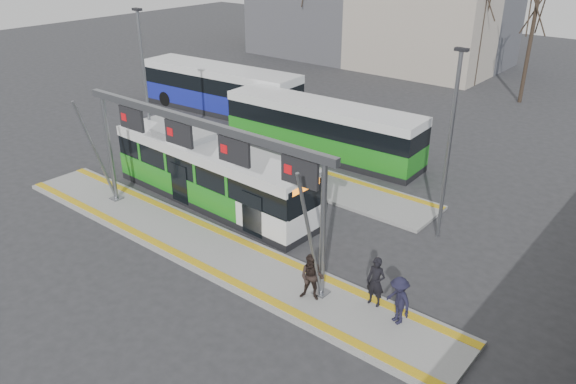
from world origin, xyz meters
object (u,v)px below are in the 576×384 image
(passenger_a, at_px, (376,282))
(hero_bus, at_px, (211,174))
(passenger_c, at_px, (399,300))
(gantry, at_px, (198,145))
(passenger_b, at_px, (312,277))

(passenger_a, bearing_deg, hero_bus, 164.42)
(hero_bus, distance_m, passenger_a, 10.45)
(hero_bus, xyz_separation_m, passenger_c, (11.27, -2.59, -0.43))
(gantry, relative_size, passenger_a, 7.26)
(gantry, height_order, passenger_c, gantry)
(passenger_a, bearing_deg, passenger_c, -22.07)
(gantry, xyz_separation_m, passenger_a, (7.62, 0.69, -3.25))
(hero_bus, distance_m, passenger_c, 11.57)
(gantry, bearing_deg, passenger_a, 5.16)
(gantry, relative_size, passenger_b, 7.49)
(passenger_a, distance_m, passenger_b, 2.15)
(hero_bus, bearing_deg, gantry, -46.40)
(passenger_c, bearing_deg, passenger_b, -140.35)
(hero_bus, height_order, passenger_a, hero_bus)
(passenger_b, height_order, passenger_c, passenger_b)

